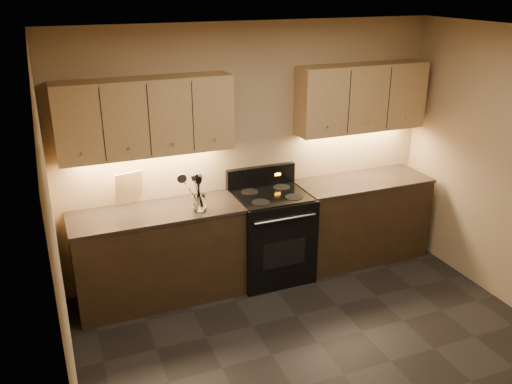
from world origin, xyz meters
The scene contains 17 objects.
floor centered at (0.00, 0.00, 0.00)m, with size 4.00×4.00×0.00m, color black.
ceiling centered at (0.00, 0.00, 2.60)m, with size 4.00×4.00×0.00m, color silver.
wall_back centered at (0.00, 2.00, 1.30)m, with size 4.00×0.04×2.60m, color tan.
wall_left centered at (-2.00, 0.00, 1.30)m, with size 0.04×4.00×2.60m, color tan.
counter_left centered at (-1.10, 1.70, 0.47)m, with size 1.62×0.62×0.93m.
counter_right centered at (1.18, 1.70, 0.47)m, with size 1.46×0.62×0.93m.
stove centered at (0.08, 1.68, 0.48)m, with size 0.76×0.68×1.14m.
upper_cab_left centered at (-1.10, 1.85, 1.80)m, with size 1.60×0.30×0.70m, color tan.
upper_cab_right centered at (1.18, 1.85, 1.80)m, with size 1.44×0.30×0.70m, color tan.
outlet_plate centered at (-1.30, 1.99, 1.12)m, with size 0.09×0.01×0.12m, color #B2B5BA.
utensil_crock centered at (-0.71, 1.57, 1.00)m, with size 0.12×0.12×0.15m.
cutting_board centered at (-1.30, 1.95, 1.10)m, with size 0.27×0.02×0.35m, color tan.
wooden_spoon centered at (-0.73, 1.56, 1.11)m, with size 0.06×0.06×0.33m, color tan, non-canonical shape.
black_spoon centered at (-0.72, 1.60, 1.12)m, with size 0.06×0.06×0.34m, color black, non-canonical shape.
black_turner centered at (-0.69, 1.55, 1.12)m, with size 0.08×0.08×0.36m, color black, non-canonical shape.
steel_spatula centered at (-0.68, 1.59, 1.13)m, with size 0.08×0.08×0.37m, color silver, non-canonical shape.
steel_skimmer centered at (-0.68, 1.55, 1.14)m, with size 0.09×0.09×0.40m, color silver, non-canonical shape.
Camera 1 is at (-1.98, -2.98, 2.97)m, focal length 38.00 mm.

